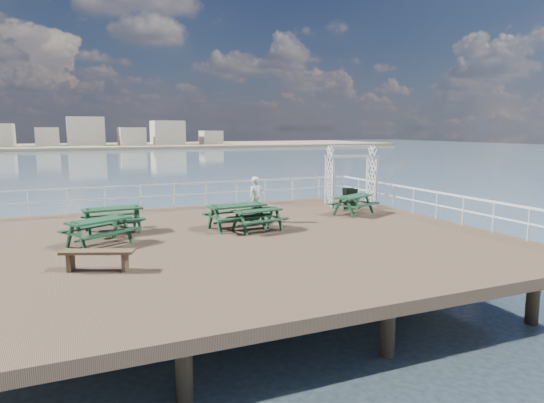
{
  "coord_description": "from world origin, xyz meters",
  "views": [
    {
      "loc": [
        -4.51,
        -14.63,
        3.52
      ],
      "look_at": [
        1.84,
        0.06,
        1.1
      ],
      "focal_mm": 32.0,
      "sensor_mm": 36.0,
      "label": 1
    }
  ],
  "objects_px": {
    "picnic_table_e": "(257,215)",
    "flat_bench_near": "(98,255)",
    "picnic_table_a": "(99,226)",
    "trellis_arbor": "(351,179)",
    "person": "(256,199)",
    "picnic_table_c": "(354,201)",
    "picnic_table_b": "(237,211)",
    "picnic_table_d": "(113,214)"
  },
  "relations": [
    {
      "from": "picnic_table_a",
      "to": "flat_bench_near",
      "type": "xyz_separation_m",
      "value": [
        -0.24,
        -2.81,
        -0.19
      ]
    },
    {
      "from": "picnic_table_a",
      "to": "flat_bench_near",
      "type": "distance_m",
      "value": 2.82
    },
    {
      "from": "picnic_table_a",
      "to": "flat_bench_near",
      "type": "relative_size",
      "value": 1.29
    },
    {
      "from": "picnic_table_a",
      "to": "picnic_table_d",
      "type": "relative_size",
      "value": 1.16
    },
    {
      "from": "picnic_table_e",
      "to": "flat_bench_near",
      "type": "xyz_separation_m",
      "value": [
        -5.44,
        -2.92,
        -0.15
      ]
    },
    {
      "from": "picnic_table_b",
      "to": "person",
      "type": "distance_m",
      "value": 1.56
    },
    {
      "from": "picnic_table_a",
      "to": "picnic_table_e",
      "type": "relative_size",
      "value": 1.21
    },
    {
      "from": "picnic_table_d",
      "to": "flat_bench_near",
      "type": "distance_m",
      "value": 4.73
    },
    {
      "from": "picnic_table_c",
      "to": "person",
      "type": "bearing_deg",
      "value": 152.36
    },
    {
      "from": "picnic_table_a",
      "to": "trellis_arbor",
      "type": "xyz_separation_m",
      "value": [
        11.21,
        3.59,
        0.65
      ]
    },
    {
      "from": "picnic_table_b",
      "to": "person",
      "type": "xyz_separation_m",
      "value": [
        1.15,
        1.03,
        0.23
      ]
    },
    {
      "from": "picnic_table_c",
      "to": "picnic_table_d",
      "type": "relative_size",
      "value": 1.1
    },
    {
      "from": "flat_bench_near",
      "to": "picnic_table_d",
      "type": "bearing_deg",
      "value": 101.65
    },
    {
      "from": "picnic_table_c",
      "to": "flat_bench_near",
      "type": "distance_m",
      "value": 11.18
    },
    {
      "from": "trellis_arbor",
      "to": "picnic_table_a",
      "type": "bearing_deg",
      "value": -149.37
    },
    {
      "from": "trellis_arbor",
      "to": "person",
      "type": "relative_size",
      "value": 1.61
    },
    {
      "from": "picnic_table_a",
      "to": "trellis_arbor",
      "type": "height_order",
      "value": "trellis_arbor"
    },
    {
      "from": "picnic_table_e",
      "to": "flat_bench_near",
      "type": "bearing_deg",
      "value": -162.2
    },
    {
      "from": "person",
      "to": "picnic_table_c",
      "type": "bearing_deg",
      "value": -9.57
    },
    {
      "from": "picnic_table_a",
      "to": "person",
      "type": "distance_m",
      "value": 6.03
    },
    {
      "from": "picnic_table_c",
      "to": "picnic_table_d",
      "type": "distance_m",
      "value": 9.51
    },
    {
      "from": "picnic_table_c",
      "to": "trellis_arbor",
      "type": "relative_size",
      "value": 0.81
    },
    {
      "from": "picnic_table_e",
      "to": "flat_bench_near",
      "type": "relative_size",
      "value": 1.06
    },
    {
      "from": "person",
      "to": "picnic_table_e",
      "type": "bearing_deg",
      "value": -118.23
    },
    {
      "from": "picnic_table_d",
      "to": "picnic_table_e",
      "type": "distance_m",
      "value": 4.96
    },
    {
      "from": "flat_bench_near",
      "to": "picnic_table_c",
      "type": "bearing_deg",
      "value": 44.28
    },
    {
      "from": "picnic_table_c",
      "to": "picnic_table_e",
      "type": "distance_m",
      "value": 5.07
    },
    {
      "from": "picnic_table_b",
      "to": "picnic_table_d",
      "type": "relative_size",
      "value": 1.07
    },
    {
      "from": "flat_bench_near",
      "to": "trellis_arbor",
      "type": "xyz_separation_m",
      "value": [
        11.45,
        6.4,
        0.84
      ]
    },
    {
      "from": "picnic_table_a",
      "to": "trellis_arbor",
      "type": "relative_size",
      "value": 0.85
    },
    {
      "from": "picnic_table_e",
      "to": "picnic_table_a",
      "type": "bearing_deg",
      "value": 170.83
    },
    {
      "from": "flat_bench_near",
      "to": "trellis_arbor",
      "type": "relative_size",
      "value": 0.66
    },
    {
      "from": "picnic_table_e",
      "to": "person",
      "type": "xyz_separation_m",
      "value": [
        0.59,
        1.57,
        0.32
      ]
    },
    {
      "from": "picnic_table_d",
      "to": "picnic_table_e",
      "type": "height_order",
      "value": "picnic_table_d"
    },
    {
      "from": "picnic_table_a",
      "to": "picnic_table_e",
      "type": "distance_m",
      "value": 5.2
    },
    {
      "from": "trellis_arbor",
      "to": "person",
      "type": "height_order",
      "value": "trellis_arbor"
    },
    {
      "from": "flat_bench_near",
      "to": "person",
      "type": "xyz_separation_m",
      "value": [
        6.03,
        4.49,
        0.47
      ]
    },
    {
      "from": "picnic_table_e",
      "to": "flat_bench_near",
      "type": "height_order",
      "value": "picnic_table_e"
    },
    {
      "from": "picnic_table_d",
      "to": "picnic_table_e",
      "type": "xyz_separation_m",
      "value": [
        4.64,
        -1.74,
        -0.07
      ]
    },
    {
      "from": "picnic_table_b",
      "to": "picnic_table_e",
      "type": "relative_size",
      "value": 1.12
    },
    {
      "from": "picnic_table_a",
      "to": "flat_bench_near",
      "type": "bearing_deg",
      "value": -123.12
    },
    {
      "from": "picnic_table_b",
      "to": "picnic_table_c",
      "type": "bearing_deg",
      "value": 3.68
    }
  ]
}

